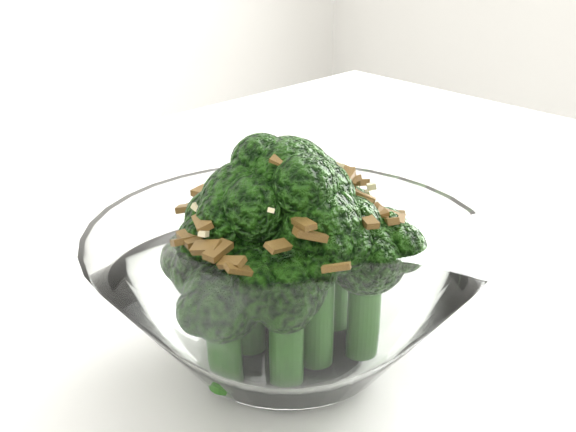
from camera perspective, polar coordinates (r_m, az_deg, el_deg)
table at (r=0.59m, az=-5.33°, el=-12.16°), size 1.27×0.91×0.75m
broccoli_dish at (r=0.47m, az=-0.06°, el=-4.62°), size 0.23×0.23×0.14m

